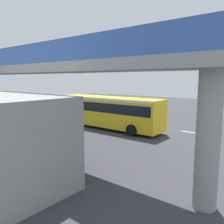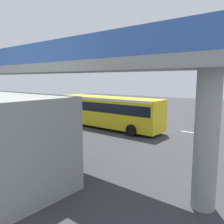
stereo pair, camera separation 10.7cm
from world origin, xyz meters
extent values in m
plane|color=#38383D|center=(0.00, 0.00, 0.00)|extent=(80.00, 80.00, 0.00)
cube|color=yellow|center=(-0.82, 0.73, 1.72)|extent=(11.50, 2.55, 2.86)
cube|color=black|center=(-0.82, 0.73, 2.23)|extent=(11.04, 2.59, 0.90)
cube|color=white|center=(-0.82, 0.73, 3.03)|extent=(11.27, 2.58, 0.20)
cube|color=black|center=(4.94, 0.73, 2.06)|extent=(0.04, 2.24, 1.20)
cylinder|color=black|center=(2.86, 2.00, 0.52)|extent=(1.04, 0.30, 1.04)
cylinder|color=black|center=(2.86, -0.55, 0.52)|extent=(1.04, 0.30, 1.04)
cylinder|color=black|center=(-4.50, 2.00, 0.52)|extent=(1.04, 0.30, 1.04)
cylinder|color=black|center=(-4.50, -0.55, 0.52)|extent=(1.04, 0.30, 1.04)
cube|color=black|center=(8.78, 4.78, 1.12)|extent=(4.80, 1.95, 1.86)
cube|color=black|center=(8.78, 4.78, 1.48)|extent=(4.42, 1.98, 0.56)
cylinder|color=black|center=(10.36, 5.76, 0.34)|extent=(0.68, 0.22, 0.68)
cylinder|color=black|center=(10.36, 3.81, 0.34)|extent=(0.68, 0.22, 0.68)
cylinder|color=black|center=(7.20, 5.76, 0.34)|extent=(0.68, 0.22, 0.68)
cylinder|color=black|center=(7.20, 3.81, 0.34)|extent=(0.68, 0.22, 0.68)
torus|color=black|center=(8.85, 2.38, 0.36)|extent=(0.72, 0.06, 0.72)
torus|color=black|center=(7.80, 2.38, 0.36)|extent=(0.72, 0.06, 0.72)
cube|color=orange|center=(8.32, 2.38, 0.54)|extent=(0.89, 0.04, 0.04)
cylinder|color=orange|center=(8.13, 2.38, 0.74)|extent=(0.03, 0.03, 0.40)
cube|color=black|center=(8.13, 2.38, 0.94)|extent=(0.20, 0.08, 0.04)
cylinder|color=orange|center=(8.72, 2.38, 0.91)|extent=(0.02, 0.44, 0.02)
torus|color=black|center=(10.89, 2.49, 0.36)|extent=(0.72, 0.06, 0.72)
torus|color=black|center=(9.84, 2.49, 0.36)|extent=(0.72, 0.06, 0.72)
cube|color=blue|center=(10.37, 2.49, 0.54)|extent=(0.89, 0.04, 0.04)
cylinder|color=blue|center=(10.18, 2.49, 0.74)|extent=(0.03, 0.03, 0.40)
cube|color=black|center=(10.18, 2.49, 0.94)|extent=(0.20, 0.08, 0.04)
cylinder|color=blue|center=(10.77, 2.49, 0.91)|extent=(0.02, 0.44, 0.02)
cylinder|color=#2D2D38|center=(3.60, -4.38, 0.42)|extent=(0.32, 0.32, 0.85)
cylinder|color=navy|center=(3.60, -4.38, 1.20)|extent=(0.38, 0.38, 0.70)
sphere|color=tan|center=(3.60, -4.38, 1.68)|extent=(0.22, 0.22, 0.22)
cylinder|color=slate|center=(6.74, -3.17, 1.40)|extent=(0.08, 0.08, 2.80)
cube|color=yellow|center=(6.74, -3.17, 2.50)|extent=(0.04, 0.60, 0.60)
cube|color=silver|center=(-8.00, -2.68, 0.00)|extent=(2.00, 0.20, 0.01)
cube|color=silver|center=(-4.00, -2.68, 0.00)|extent=(2.00, 0.20, 0.01)
cube|color=silver|center=(0.00, -2.68, 0.00)|extent=(2.00, 0.20, 0.01)
cube|color=silver|center=(4.00, -2.68, 0.00)|extent=(2.00, 0.20, 0.01)
cube|color=silver|center=(8.00, -2.68, 0.00)|extent=(2.00, 0.20, 0.01)
cylinder|color=gray|center=(-12.98, 9.53, 2.65)|extent=(0.90, 0.90, 5.31)
cube|color=gray|center=(0.00, 9.53, 5.56)|extent=(27.95, 2.60, 0.50)
cube|color=#3359A5|center=(0.00, 8.28, 6.36)|extent=(27.95, 0.08, 1.10)
cube|color=#3359A5|center=(0.00, 10.78, 6.36)|extent=(27.95, 0.08, 1.10)
cube|color=#192333|center=(-3.77, 11.36, 1.89)|extent=(7.65, 0.04, 2.94)
camera|label=1|loc=(-15.42, 18.30, 4.95)|focal=36.91mm
camera|label=2|loc=(-15.50, 18.24, 4.95)|focal=36.91mm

